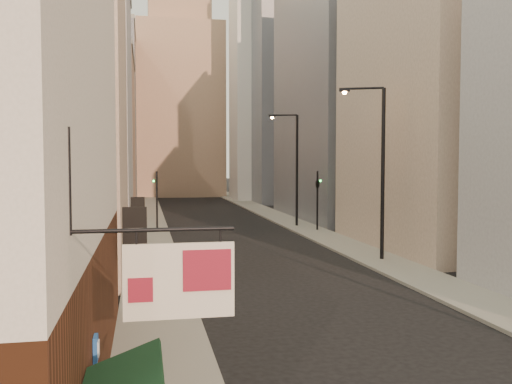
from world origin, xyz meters
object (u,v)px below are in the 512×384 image
white_tower (260,74)px  streetlamp_mid (378,162)px  clock_tower (179,90)px  traffic_light_left (157,189)px  streetlamp_far (294,163)px  traffic_light_right (317,187)px

white_tower → streetlamp_mid: (-3.64, -52.17, -12.83)m
clock_tower → traffic_light_left: 52.20m
streetlamp_far → traffic_light_right: (1.08, -3.48, -1.95)m
streetlamp_far → streetlamp_mid: bearing=-73.0°
clock_tower → streetlamp_far: (7.00, -48.67, -11.97)m
streetlamp_mid → traffic_light_right: (0.71, 14.02, -2.06)m
traffic_light_left → traffic_light_right: same height
clock_tower → streetlamp_far: 50.60m
clock_tower → traffic_light_right: bearing=-81.2°
white_tower → streetlamp_far: 37.22m
white_tower → traffic_light_right: white_tower is taller
white_tower → streetlamp_mid: 53.84m
traffic_light_right → clock_tower: bearing=-76.6°
streetlamp_mid → traffic_light_right: size_ratio=2.02×
clock_tower → white_tower: clock_tower is taller
streetlamp_far → traffic_light_left: size_ratio=1.98×
clock_tower → traffic_light_left: bearing=-95.7°
streetlamp_far → traffic_light_right: streetlamp_far is taller
white_tower → traffic_light_right: bearing=-94.4°
streetlamp_far → traffic_light_right: 4.13m
clock_tower → streetlamp_mid: bearing=-83.7°
white_tower → streetlamp_far: bearing=-96.6°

